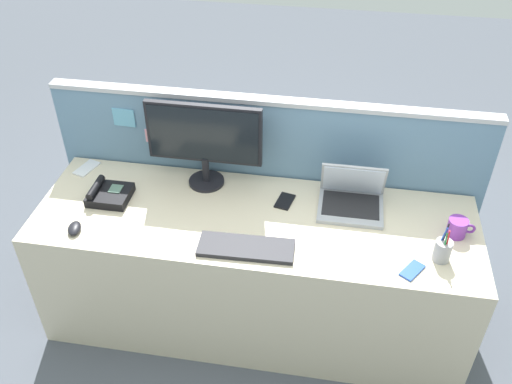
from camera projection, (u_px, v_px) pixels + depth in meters
name	position (u px, v px, depth m)	size (l,w,h in m)	color
ground_plane	(255.00, 316.00, 3.15)	(10.00, 10.00, 0.00)	#4C515B
desk	(254.00, 270.00, 2.93)	(2.16, 0.70, 0.73)	beige
cubicle_divider	(266.00, 192.00, 3.09)	(2.26, 0.08, 1.17)	#6084A3
desktop_monitor	(204.00, 138.00, 2.77)	(0.58, 0.19, 0.46)	black
laptop	(351.00, 197.00, 2.75)	(0.32, 0.27, 0.22)	#9EA0A8
desk_phone	(109.00, 194.00, 2.81)	(0.20, 0.19, 0.08)	black
keyboard_main	(246.00, 248.00, 2.52)	(0.44, 0.15, 0.02)	#232328
computer_mouse_right_hand	(74.00, 228.00, 2.62)	(0.06, 0.10, 0.03)	black
pen_cup	(443.00, 250.00, 2.45)	(0.08, 0.08, 0.19)	#99999E
cell_phone_blue_case	(412.00, 270.00, 2.42)	(0.06, 0.12, 0.01)	blue
cell_phone_white_slab	(87.00, 168.00, 3.02)	(0.08, 0.15, 0.01)	silver
cell_phone_black_slab	(285.00, 201.00, 2.80)	(0.07, 0.13, 0.01)	black
coffee_mug	(458.00, 228.00, 2.58)	(0.13, 0.09, 0.09)	purple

